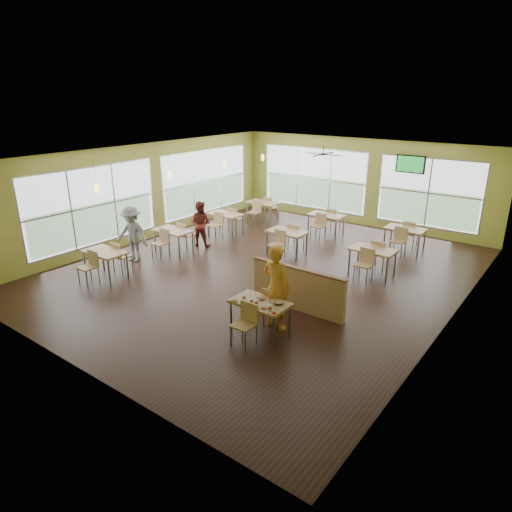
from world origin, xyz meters
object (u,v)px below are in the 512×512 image
object	(u,v)px
food_basket	(278,302)
half_wall_divider	(298,289)
main_table	(260,307)
man_plaid	(276,287)

from	to	relation	value
food_basket	half_wall_divider	bearing A→B (deg)	105.04
main_table	half_wall_divider	size ratio (longest dim) A/B	0.63
half_wall_divider	food_basket	distance (m)	1.38
man_plaid	food_basket	xyz separation A→B (m)	(0.27, -0.32, -0.16)
main_table	half_wall_divider	xyz separation A→B (m)	(0.00, 1.45, -0.11)
food_basket	main_table	bearing A→B (deg)	-158.54
main_table	man_plaid	size ratio (longest dim) A/B	0.81
half_wall_divider	food_basket	xyz separation A→B (m)	(0.35, -1.31, 0.26)
main_table	half_wall_divider	distance (m)	1.45
main_table	food_basket	distance (m)	0.41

